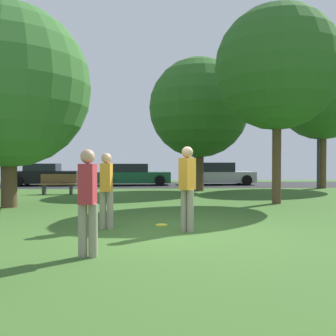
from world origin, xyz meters
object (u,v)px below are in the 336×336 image
object	(u,v)px
oak_tree_center	(8,86)
person_thrower	(187,184)
oak_tree_left	(322,95)
person_walking	(88,198)
person_bystander	(106,187)
frisbee_disc	(161,225)
park_bench	(58,184)
parked_car_green	(134,175)
parked_car_black	(45,175)
street_lamp_post	(318,147)
maple_tree_far	(199,108)
maple_tree_near	(277,68)
parked_car_silver	(219,175)

from	to	relation	value
oak_tree_center	person_thrower	distance (m)	7.51
oak_tree_left	person_walking	world-z (taller)	oak_tree_left
person_bystander	frisbee_disc	bearing A→B (deg)	-69.23
person_walking	oak_tree_center	bearing A→B (deg)	33.33
park_bench	parked_car_green	bearing A→B (deg)	-116.48
person_bystander	parked_car_green	xyz separation A→B (m)	(0.14, 15.28, -0.29)
parked_car_black	parked_car_green	xyz separation A→B (m)	(5.45, -0.02, -0.01)
street_lamp_post	person_bystander	bearing A→B (deg)	-131.79
person_walking	frisbee_disc	bearing A→B (deg)	-19.48
person_thrower	person_bystander	world-z (taller)	person_thrower
maple_tree_far	person_thrower	world-z (taller)	maple_tree_far
parked_car_green	oak_tree_center	bearing A→B (deg)	-108.10
maple_tree_near	street_lamp_post	distance (m)	8.86
oak_tree_center	maple_tree_far	size ratio (longest dim) A/B	0.97
person_thrower	parked_car_black	size ratio (longest dim) A/B	0.44
oak_tree_center	street_lamp_post	world-z (taller)	oak_tree_center
maple_tree_near	person_bystander	distance (m)	8.04
oak_tree_left	parked_car_black	distance (m)	16.93
oak_tree_center	maple_tree_near	world-z (taller)	maple_tree_near
frisbee_disc	street_lamp_post	world-z (taller)	street_lamp_post
person_walking	park_bench	size ratio (longest dim) A/B	1.03
maple_tree_far	oak_tree_left	size ratio (longest dim) A/B	0.87
frisbee_disc	person_thrower	bearing A→B (deg)	-57.70
person_bystander	parked_car_black	size ratio (longest dim) A/B	0.41
oak_tree_center	person_thrower	bearing A→B (deg)	-40.98
person_thrower	park_bench	distance (m)	10.48
parked_car_silver	person_bystander	bearing A→B (deg)	-109.96
parked_car_silver	park_bench	distance (m)	10.88
parked_car_silver	street_lamp_post	world-z (taller)	street_lamp_post
person_walking	street_lamp_post	distance (m)	17.40
frisbee_disc	parked_car_green	size ratio (longest dim) A/B	0.06
maple_tree_near	person_walking	distance (m)	9.63
parked_car_silver	parked_car_green	bearing A→B (deg)	-178.33
person_walking	parked_car_black	bearing A→B (deg)	21.70
oak_tree_center	parked_car_green	size ratio (longest dim) A/B	1.45
person_walking	frisbee_disc	xyz separation A→B (m)	(1.25, 2.73, -0.89)
maple_tree_near	person_bystander	bearing A→B (deg)	-140.09
frisbee_disc	street_lamp_post	bearing A→B (deg)	50.95
oak_tree_left	street_lamp_post	bearing A→B (deg)	-138.41
maple_tree_far	oak_tree_center	bearing A→B (deg)	-138.22
oak_tree_center	person_walking	xyz separation A→B (m)	(3.48, -6.49, -2.97)
maple_tree_far	oak_tree_left	world-z (taller)	oak_tree_left
person_thrower	parked_car_silver	distance (m)	16.38
oak_tree_left	street_lamp_post	size ratio (longest dim) A/B	1.70
maple_tree_near	parked_car_silver	world-z (taller)	maple_tree_near
maple_tree_far	person_bystander	xyz separation A→B (m)	(-3.57, -10.41, -3.26)
parked_car_green	street_lamp_post	distance (m)	10.95
oak_tree_center	park_bench	world-z (taller)	oak_tree_center
oak_tree_center	parked_car_silver	world-z (taller)	oak_tree_center
park_bench	person_bystander	bearing A→B (deg)	109.05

